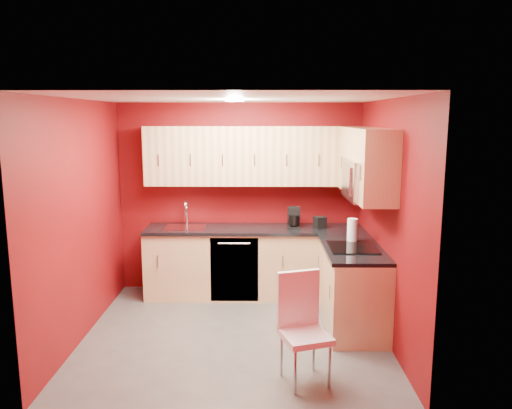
{
  "coord_description": "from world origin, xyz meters",
  "views": [
    {
      "loc": [
        0.28,
        -5.07,
        2.32
      ],
      "look_at": [
        0.22,
        0.55,
        1.33
      ],
      "focal_mm": 35.0,
      "sensor_mm": 36.0,
      "label": 1
    }
  ],
  "objects_px": {
    "napkin_holder": "(320,222)",
    "dining_chair": "(305,330)",
    "sink": "(185,225)",
    "coffee_maker": "(294,218)",
    "paper_towel": "(352,230)",
    "microwave": "(366,179)"
  },
  "relations": [
    {
      "from": "napkin_holder",
      "to": "dining_chair",
      "type": "distance_m",
      "value": 2.26
    },
    {
      "from": "microwave",
      "to": "sink",
      "type": "distance_m",
      "value": 2.43
    },
    {
      "from": "sink",
      "to": "paper_towel",
      "type": "height_order",
      "value": "sink"
    },
    {
      "from": "sink",
      "to": "napkin_holder",
      "type": "bearing_deg",
      "value": -0.65
    },
    {
      "from": "sink",
      "to": "napkin_holder",
      "type": "relative_size",
      "value": 3.57
    },
    {
      "from": "paper_towel",
      "to": "napkin_holder",
      "type": "bearing_deg",
      "value": 111.63
    },
    {
      "from": "napkin_holder",
      "to": "sink",
      "type": "bearing_deg",
      "value": 179.35
    },
    {
      "from": "microwave",
      "to": "dining_chair",
      "type": "height_order",
      "value": "microwave"
    },
    {
      "from": "dining_chair",
      "to": "paper_towel",
      "type": "bearing_deg",
      "value": 48.1
    },
    {
      "from": "sink",
      "to": "napkin_holder",
      "type": "height_order",
      "value": "sink"
    },
    {
      "from": "sink",
      "to": "coffee_maker",
      "type": "relative_size",
      "value": 1.94
    },
    {
      "from": "coffee_maker",
      "to": "napkin_holder",
      "type": "height_order",
      "value": "coffee_maker"
    },
    {
      "from": "coffee_maker",
      "to": "dining_chair",
      "type": "relative_size",
      "value": 0.28
    },
    {
      "from": "paper_towel",
      "to": "sink",
      "type": "bearing_deg",
      "value": 160.0
    },
    {
      "from": "microwave",
      "to": "paper_towel",
      "type": "bearing_deg",
      "value": 105.22
    },
    {
      "from": "coffee_maker",
      "to": "napkin_holder",
      "type": "bearing_deg",
      "value": 3.36
    },
    {
      "from": "microwave",
      "to": "napkin_holder",
      "type": "distance_m",
      "value": 1.25
    },
    {
      "from": "sink",
      "to": "paper_towel",
      "type": "distance_m",
      "value": 2.15
    },
    {
      "from": "coffee_maker",
      "to": "paper_towel",
      "type": "relative_size",
      "value": 1.0
    },
    {
      "from": "paper_towel",
      "to": "dining_chair",
      "type": "bearing_deg",
      "value": -114.14
    },
    {
      "from": "napkin_holder",
      "to": "dining_chair",
      "type": "height_order",
      "value": "napkin_holder"
    },
    {
      "from": "napkin_holder",
      "to": "dining_chair",
      "type": "xyz_separation_m",
      "value": [
        -0.37,
        -2.17,
        -0.5
      ]
    }
  ]
}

